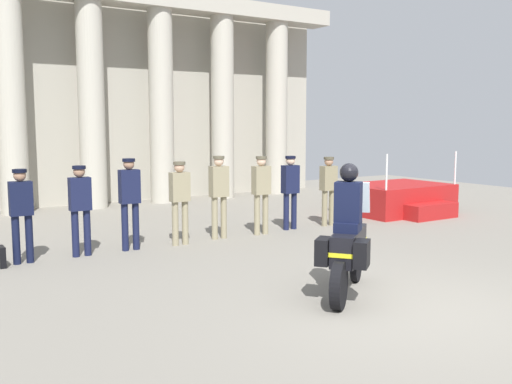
% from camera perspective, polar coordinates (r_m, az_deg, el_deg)
% --- Properties ---
extents(ground_plane, '(28.75, 28.75, 0.00)m').
position_cam_1_polar(ground_plane, '(8.16, 14.71, -10.94)').
color(ground_plane, gray).
extents(colonnade_backdrop, '(14.62, 1.59, 6.65)m').
position_cam_1_polar(colonnade_backdrop, '(18.21, -13.13, 10.01)').
color(colonnade_backdrop, '#A49F91').
rests_on(colonnade_backdrop, ground_plane).
extents(reviewing_stand, '(2.77, 2.47, 1.69)m').
position_cam_1_polar(reviewing_stand, '(16.32, 13.75, -0.68)').
color(reviewing_stand, '#A51919').
rests_on(reviewing_stand, ground_plane).
extents(officer_in_row_0, '(0.39, 0.24, 1.66)m').
position_cam_1_polar(officer_in_row_0, '(10.88, -22.06, -1.48)').
color(officer_in_row_0, black).
rests_on(officer_in_row_0, ground_plane).
extents(officer_in_row_1, '(0.39, 0.24, 1.68)m').
position_cam_1_polar(officer_in_row_1, '(11.12, -16.88, -1.05)').
color(officer_in_row_1, '#141938').
rests_on(officer_in_row_1, ground_plane).
extents(officer_in_row_2, '(0.39, 0.24, 1.78)m').
position_cam_1_polar(officer_in_row_2, '(11.40, -12.31, -0.42)').
color(officer_in_row_2, '#141938').
rests_on(officer_in_row_2, ground_plane).
extents(officer_in_row_3, '(0.39, 0.24, 1.69)m').
position_cam_1_polar(officer_in_row_3, '(11.73, -7.50, -0.39)').
color(officer_in_row_3, gray).
rests_on(officer_in_row_3, ground_plane).
extents(officer_in_row_4, '(0.39, 0.24, 1.76)m').
position_cam_1_polar(officer_in_row_4, '(12.27, -3.66, 0.18)').
color(officer_in_row_4, gray).
rests_on(officer_in_row_4, ground_plane).
extents(officer_in_row_5, '(0.39, 0.24, 1.73)m').
position_cam_1_polar(officer_in_row_5, '(12.72, 0.52, 0.35)').
color(officer_in_row_5, gray).
rests_on(officer_in_row_5, ground_plane).
extents(officer_in_row_6, '(0.39, 0.24, 1.70)m').
position_cam_1_polar(officer_in_row_6, '(13.35, 3.38, 0.56)').
color(officer_in_row_6, '#141938').
rests_on(officer_in_row_6, ground_plane).
extents(officer_in_row_7, '(0.39, 0.24, 1.65)m').
position_cam_1_polar(officer_in_row_7, '(13.94, 7.13, 0.66)').
color(officer_in_row_7, '#847A5B').
rests_on(officer_in_row_7, ground_plane).
extents(motorcycle_with_rider, '(1.72, 1.38, 1.90)m').
position_cam_1_polar(motorcycle_with_rider, '(8.34, 9.03, -4.77)').
color(motorcycle_with_rider, black).
rests_on(motorcycle_with_rider, ground_plane).
extents(briefcase_on_ground, '(0.10, 0.32, 0.36)m').
position_cam_1_polar(briefcase_on_ground, '(10.89, -23.72, -5.84)').
color(briefcase_on_ground, black).
rests_on(briefcase_on_ground, ground_plane).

